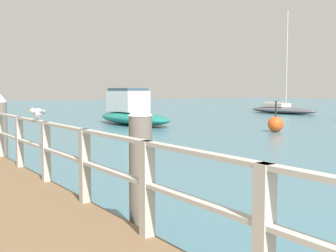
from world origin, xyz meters
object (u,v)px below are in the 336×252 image
dock_piling_near (141,172)px  seagull_foreground (38,112)px  boat_4 (132,112)px  boat_1 (282,109)px  channel_buoy (276,124)px  dock_piling_far (2,128)px

dock_piling_near → seagull_foreground: 2.85m
boat_4 → seagull_foreground: bearing=-126.1°
seagull_foreground → boat_4: 16.49m
boat_1 → seagull_foreground: bearing=33.7°
boat_1 → boat_4: bearing=11.2°
dock_piling_near → channel_buoy: size_ratio=1.26×
dock_piling_near → boat_4: size_ratio=0.28×
dock_piling_near → dock_piling_far: bearing=90.0°
dock_piling_far → seagull_foreground: size_ratio=4.68×
dock_piling_far → dock_piling_near: bearing=-90.0°
dock_piling_far → channel_buoy: dock_piling_far is taller
boat_1 → boat_4: (-15.60, -3.16, 0.32)m
channel_buoy → seagull_foreground: bearing=-153.7°
dock_piling_far → boat_1: (24.49, 12.38, -0.55)m
seagull_foreground → boat_1: boat_1 is taller
dock_piling_far → channel_buoy: size_ratio=1.26×
boat_4 → channel_buoy: size_ratio=4.47×
channel_buoy → dock_piling_far: bearing=-171.5°
dock_piling_near → boat_4: (8.89, 16.37, -0.23)m
seagull_foreground → boat_4: (9.28, 13.61, -0.84)m
dock_piling_near → seagull_foreground: dock_piling_near is taller
seagull_foreground → channel_buoy: bearing=-110.3°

